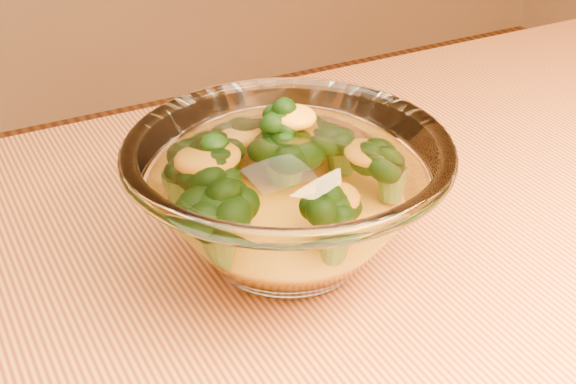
{
  "coord_description": "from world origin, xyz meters",
  "views": [
    {
      "loc": [
        -0.27,
        -0.31,
        1.09
      ],
      "look_at": [
        -0.05,
        0.11,
        0.81
      ],
      "focal_mm": 50.0,
      "sensor_mm": 36.0,
      "label": 1
    }
  ],
  "objects": [
    {
      "name": "cheese_sauce",
      "position": [
        -0.05,
        0.11,
        0.78
      ],
      "size": [
        0.12,
        0.12,
        0.03
      ],
      "primitive_type": "ellipsoid",
      "color": "#FFA215",
      "rests_on": "glass_bowl"
    },
    {
      "name": "glass_bowl",
      "position": [
        -0.05,
        0.11,
        0.8
      ],
      "size": [
        0.22,
        0.22,
        0.1
      ],
      "color": "white",
      "rests_on": "table"
    },
    {
      "name": "broccoli_heap",
      "position": [
        -0.06,
        0.12,
        0.81
      ],
      "size": [
        0.16,
        0.14,
        0.08
      ],
      "color": "black",
      "rests_on": "cheese_sauce"
    }
  ]
}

